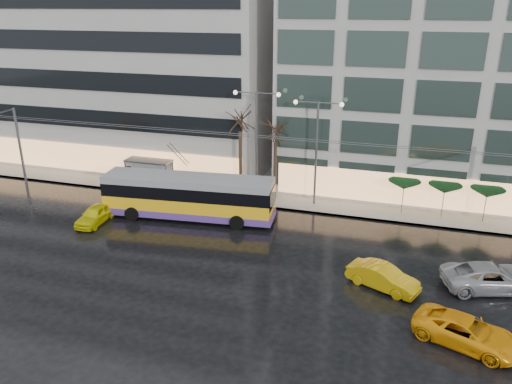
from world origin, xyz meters
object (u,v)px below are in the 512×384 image
at_px(street_lamp_near, 257,130).
at_px(taxi_a, 95,215).
at_px(trolleybus, 189,198).
at_px(bus_shelter, 146,166).

xyz_separation_m(street_lamp_near, taxi_a, (-10.27, -8.46, -5.32)).
distance_m(street_lamp_near, taxi_a, 14.33).
distance_m(trolleybus, bus_shelter, 8.45).
height_order(bus_shelter, street_lamp_near, street_lamp_near).
bearing_deg(street_lamp_near, bus_shelter, -179.37).
bearing_deg(taxi_a, street_lamp_near, 37.44).
height_order(trolleybus, taxi_a, trolleybus).
relative_size(bus_shelter, street_lamp_near, 0.47).
distance_m(trolleybus, street_lamp_near, 7.95).
height_order(trolleybus, street_lamp_near, street_lamp_near).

